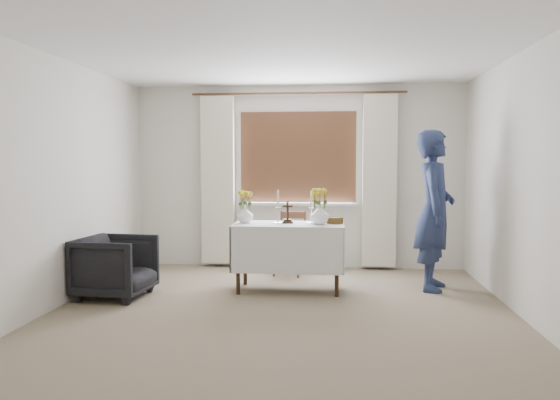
# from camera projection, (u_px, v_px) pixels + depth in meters

# --- Properties ---
(ground) EXTENTS (5.00, 5.00, 0.00)m
(ground) POSITION_uv_depth(u_px,v_px,m) (280.00, 317.00, 5.11)
(ground) COLOR gray
(ground) RESTS_ON ground
(altar_table) EXTENTS (1.24, 0.64, 0.76)m
(altar_table) POSITION_uv_depth(u_px,v_px,m) (289.00, 257.00, 6.16)
(altar_table) COLOR white
(altar_table) RESTS_ON ground
(wooden_chair) EXTENTS (0.45, 0.45, 0.81)m
(wooden_chair) POSITION_uv_depth(u_px,v_px,m) (290.00, 243.00, 7.02)
(wooden_chair) COLOR brown
(wooden_chair) RESTS_ON ground
(armchair) EXTENTS (0.79, 0.77, 0.67)m
(armchair) POSITION_uv_depth(u_px,v_px,m) (116.00, 267.00, 5.85)
(armchair) COLOR black
(armchair) RESTS_ON ground
(person) EXTENTS (0.57, 0.74, 1.82)m
(person) POSITION_uv_depth(u_px,v_px,m) (434.00, 210.00, 6.19)
(person) COLOR navy
(person) RESTS_ON ground
(radiator) EXTENTS (1.10, 0.10, 0.60)m
(radiator) POSITION_uv_depth(u_px,v_px,m) (297.00, 246.00, 7.49)
(radiator) COLOR silver
(radiator) RESTS_ON ground
(wooden_cross) EXTENTS (0.13, 0.10, 0.26)m
(wooden_cross) POSITION_uv_depth(u_px,v_px,m) (288.00, 212.00, 6.17)
(wooden_cross) COLOR black
(wooden_cross) RESTS_ON altar_table
(candlestick_left) EXTENTS (0.14, 0.14, 0.38)m
(candlestick_left) POSITION_uv_depth(u_px,v_px,m) (278.00, 207.00, 6.13)
(candlestick_left) COLOR white
(candlestick_left) RESTS_ON altar_table
(candlestick_right) EXTENTS (0.11, 0.11, 0.37)m
(candlestick_right) POSITION_uv_depth(u_px,v_px,m) (311.00, 207.00, 6.13)
(candlestick_right) COLOR white
(candlestick_right) RESTS_ON altar_table
(flower_vase_left) EXTENTS (0.23, 0.23, 0.19)m
(flower_vase_left) POSITION_uv_depth(u_px,v_px,m) (245.00, 214.00, 6.21)
(flower_vase_left) COLOR white
(flower_vase_left) RESTS_ON altar_table
(flower_vase_right) EXTENTS (0.27, 0.27, 0.22)m
(flower_vase_right) POSITION_uv_depth(u_px,v_px,m) (319.00, 215.00, 6.06)
(flower_vase_right) COLOR white
(flower_vase_right) RESTS_ON altar_table
(wicker_basket) EXTENTS (0.24, 0.24, 0.07)m
(wicker_basket) POSITION_uv_depth(u_px,v_px,m) (335.00, 220.00, 6.16)
(wicker_basket) COLOR brown
(wicker_basket) RESTS_ON altar_table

